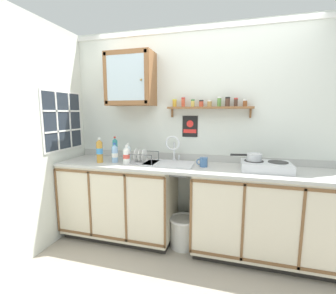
{
  "coord_description": "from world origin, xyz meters",
  "views": [
    {
      "loc": [
        0.42,
        -2.05,
        1.53
      ],
      "look_at": [
        -0.3,
        0.53,
        1.13
      ],
      "focal_mm": 24.75,
      "sensor_mm": 36.0,
      "label": 1
    }
  ],
  "objects_px": {
    "hot_plate_stove": "(266,166)",
    "warning_sign": "(190,127)",
    "saucepan": "(253,157)",
    "bottle_opaque_white_2": "(126,156)",
    "sink": "(170,165)",
    "wall_cabinet": "(131,79)",
    "bottle_detergent_teal_0": "(115,149)",
    "bottle_water_clear_1": "(128,153)",
    "bottle_water_blue_4": "(115,154)",
    "dish_rack": "(142,160)",
    "mug": "(203,162)",
    "bottle_juice_amber_3": "(100,151)",
    "trash_bin": "(183,231)"
  },
  "relations": [
    {
      "from": "hot_plate_stove",
      "to": "warning_sign",
      "type": "relative_size",
      "value": 1.88
    },
    {
      "from": "saucepan",
      "to": "warning_sign",
      "type": "relative_size",
      "value": 1.25
    },
    {
      "from": "saucepan",
      "to": "bottle_opaque_white_2",
      "type": "bearing_deg",
      "value": -174.89
    },
    {
      "from": "bottle_opaque_white_2",
      "to": "warning_sign",
      "type": "xyz_separation_m",
      "value": [
        0.65,
        0.4,
        0.32
      ]
    },
    {
      "from": "sink",
      "to": "hot_plate_stove",
      "type": "xyz_separation_m",
      "value": [
        1.02,
        -0.04,
        0.05
      ]
    },
    {
      "from": "bottle_opaque_white_2",
      "to": "wall_cabinet",
      "type": "bearing_deg",
      "value": 99.34
    },
    {
      "from": "bottle_detergent_teal_0",
      "to": "warning_sign",
      "type": "distance_m",
      "value": 0.96
    },
    {
      "from": "hot_plate_stove",
      "to": "bottle_water_clear_1",
      "type": "relative_size",
      "value": 2.17
    },
    {
      "from": "bottle_water_clear_1",
      "to": "bottle_water_blue_4",
      "type": "xyz_separation_m",
      "value": [
        -0.12,
        -0.1,
        0.0
      ]
    },
    {
      "from": "hot_plate_stove",
      "to": "saucepan",
      "type": "bearing_deg",
      "value": 169.51
    },
    {
      "from": "bottle_opaque_white_2",
      "to": "bottle_water_blue_4",
      "type": "bearing_deg",
      "value": 164.81
    },
    {
      "from": "sink",
      "to": "wall_cabinet",
      "type": "height_order",
      "value": "wall_cabinet"
    },
    {
      "from": "sink",
      "to": "dish_rack",
      "type": "bearing_deg",
      "value": -174.44
    },
    {
      "from": "dish_rack",
      "to": "wall_cabinet",
      "type": "relative_size",
      "value": 0.53
    },
    {
      "from": "bottle_water_blue_4",
      "to": "wall_cabinet",
      "type": "distance_m",
      "value": 0.9
    },
    {
      "from": "dish_rack",
      "to": "sink",
      "type": "bearing_deg",
      "value": 5.56
    },
    {
      "from": "bottle_opaque_white_2",
      "to": "bottle_detergent_teal_0",
      "type": "bearing_deg",
      "value": 142.44
    },
    {
      "from": "bottle_opaque_white_2",
      "to": "dish_rack",
      "type": "xyz_separation_m",
      "value": [
        0.15,
        0.11,
        -0.06
      ]
    },
    {
      "from": "bottle_opaque_white_2",
      "to": "dish_rack",
      "type": "relative_size",
      "value": 0.67
    },
    {
      "from": "mug",
      "to": "warning_sign",
      "type": "bearing_deg",
      "value": 124.39
    },
    {
      "from": "bottle_opaque_white_2",
      "to": "mug",
      "type": "bearing_deg",
      "value": 6.61
    },
    {
      "from": "bottle_opaque_white_2",
      "to": "wall_cabinet",
      "type": "height_order",
      "value": "wall_cabinet"
    },
    {
      "from": "sink",
      "to": "bottle_juice_amber_3",
      "type": "height_order",
      "value": "sink"
    },
    {
      "from": "mug",
      "to": "trash_bin",
      "type": "distance_m",
      "value": 0.84
    },
    {
      "from": "bottle_juice_amber_3",
      "to": "bottle_detergent_teal_0",
      "type": "bearing_deg",
      "value": 62.65
    },
    {
      "from": "warning_sign",
      "to": "trash_bin",
      "type": "relative_size",
      "value": 0.73
    },
    {
      "from": "sink",
      "to": "bottle_water_clear_1",
      "type": "xyz_separation_m",
      "value": [
        -0.52,
        0.01,
        0.11
      ]
    },
    {
      "from": "warning_sign",
      "to": "trash_bin",
      "type": "distance_m",
      "value": 1.22
    },
    {
      "from": "saucepan",
      "to": "warning_sign",
      "type": "distance_m",
      "value": 0.81
    },
    {
      "from": "wall_cabinet",
      "to": "sink",
      "type": "bearing_deg",
      "value": -12.47
    },
    {
      "from": "sink",
      "to": "dish_rack",
      "type": "distance_m",
      "value": 0.33
    },
    {
      "from": "hot_plate_stove",
      "to": "mug",
      "type": "height_order",
      "value": "mug"
    },
    {
      "from": "dish_rack",
      "to": "mug",
      "type": "height_order",
      "value": "dish_rack"
    },
    {
      "from": "bottle_detergent_teal_0",
      "to": "bottle_juice_amber_3",
      "type": "bearing_deg",
      "value": -117.35
    },
    {
      "from": "hot_plate_stove",
      "to": "bottle_juice_amber_3",
      "type": "xyz_separation_m",
      "value": [
        -1.83,
        -0.11,
        0.09
      ]
    },
    {
      "from": "bottle_water_clear_1",
      "to": "dish_rack",
      "type": "relative_size",
      "value": 0.67
    },
    {
      "from": "trash_bin",
      "to": "dish_rack",
      "type": "bearing_deg",
      "value": 175.26
    },
    {
      "from": "bottle_detergent_teal_0",
      "to": "bottle_water_blue_4",
      "type": "bearing_deg",
      "value": -63.6
    },
    {
      "from": "bottle_juice_amber_3",
      "to": "warning_sign",
      "type": "xyz_separation_m",
      "value": [
        0.99,
        0.4,
        0.28
      ]
    },
    {
      "from": "bottle_juice_amber_3",
      "to": "warning_sign",
      "type": "relative_size",
      "value": 1.15
    },
    {
      "from": "bottle_opaque_white_2",
      "to": "mug",
      "type": "relative_size",
      "value": 1.83
    },
    {
      "from": "hot_plate_stove",
      "to": "dish_rack",
      "type": "height_order",
      "value": "dish_rack"
    },
    {
      "from": "bottle_opaque_white_2",
      "to": "mug",
      "type": "height_order",
      "value": "bottle_opaque_white_2"
    },
    {
      "from": "warning_sign",
      "to": "bottle_opaque_white_2",
      "type": "bearing_deg",
      "value": -148.65
    },
    {
      "from": "sink",
      "to": "mug",
      "type": "xyz_separation_m",
      "value": [
        0.39,
        -0.04,
        0.06
      ]
    },
    {
      "from": "bottle_water_clear_1",
      "to": "warning_sign",
      "type": "bearing_deg",
      "value": 19.53
    },
    {
      "from": "warning_sign",
      "to": "mug",
      "type": "bearing_deg",
      "value": -55.61
    },
    {
      "from": "mug",
      "to": "wall_cabinet",
      "type": "height_order",
      "value": "wall_cabinet"
    },
    {
      "from": "trash_bin",
      "to": "saucepan",
      "type": "bearing_deg",
      "value": 4.32
    },
    {
      "from": "hot_plate_stove",
      "to": "warning_sign",
      "type": "height_order",
      "value": "warning_sign"
    }
  ]
}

